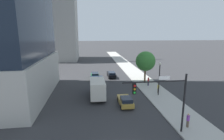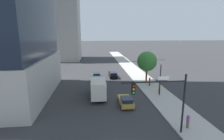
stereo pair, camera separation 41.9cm
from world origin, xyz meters
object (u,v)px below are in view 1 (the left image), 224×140
(traffic_light_pole, at_px, (163,94))
(car_gold, at_px, (125,101))
(car_green, at_px, (95,76))
(street_lamp, at_px, (159,74))
(street_tree, at_px, (145,61))
(car_black, at_px, (111,74))
(box_truck, at_px, (97,87))
(pedestrian_red_shirt, at_px, (148,81))
(pedestrian_yellow_shirt, at_px, (158,88))
(pedestrian_purple_shirt, at_px, (188,120))
(construction_building, at_px, (58,21))

(traffic_light_pole, bearing_deg, car_gold, 106.01)
(car_green, bearing_deg, car_gold, -76.16)
(street_lamp, xyz_separation_m, street_tree, (0.30, 8.40, 0.69))
(car_black, height_order, box_truck, box_truck)
(street_lamp, height_order, car_gold, street_lamp)
(car_gold, height_order, pedestrian_red_shirt, pedestrian_red_shirt)
(street_tree, height_order, car_green, street_tree)
(car_green, distance_m, pedestrian_red_shirt, 12.41)
(pedestrian_red_shirt, distance_m, pedestrian_yellow_shirt, 4.33)
(car_green, xyz_separation_m, pedestrian_yellow_shirt, (10.54, -11.38, 0.27))
(car_gold, bearing_deg, pedestrian_purple_shirt, -51.01)
(car_green, distance_m, car_gold, 16.14)
(construction_building, xyz_separation_m, box_truck, (12.40, -41.52, -12.72))
(box_truck, height_order, pedestrian_red_shirt, box_truck)
(pedestrian_purple_shirt, xyz_separation_m, pedestrian_yellow_shirt, (1.06, 11.23, 0.01))
(pedestrian_yellow_shirt, bearing_deg, construction_building, 119.10)
(construction_building, bearing_deg, pedestrian_yellow_shirt, -60.90)
(pedestrian_red_shirt, bearing_deg, car_black, 129.30)
(construction_building, height_order, street_lamp, construction_building)
(pedestrian_red_shirt, height_order, pedestrian_yellow_shirt, pedestrian_red_shirt)
(construction_building, distance_m, pedestrian_yellow_shirt, 49.05)
(construction_building, relative_size, pedestrian_purple_shirt, 20.76)
(traffic_light_pole, distance_m, box_truck, 13.43)
(street_lamp, relative_size, pedestrian_purple_shirt, 3.45)
(street_lamp, bearing_deg, traffic_light_pole, -110.48)
(car_green, bearing_deg, box_truck, -90.00)
(pedestrian_red_shirt, bearing_deg, pedestrian_purple_shirt, -92.67)
(street_lamp, xyz_separation_m, pedestrian_purple_shirt, (-0.70, -10.24, -2.83))
(traffic_light_pole, height_order, pedestrian_red_shirt, traffic_light_pole)
(traffic_light_pole, distance_m, pedestrian_purple_shirt, 4.94)
(car_gold, bearing_deg, street_tree, 60.50)
(street_lamp, height_order, car_green, street_lamp)
(street_lamp, distance_m, car_gold, 7.76)
(street_tree, xyz_separation_m, pedestrian_red_shirt, (-0.28, -3.09, -3.48))
(car_green, bearing_deg, pedestrian_yellow_shirt, -47.20)
(traffic_light_pole, relative_size, pedestrian_red_shirt, 3.96)
(car_green, height_order, pedestrian_yellow_shirt, pedestrian_yellow_shirt)
(traffic_light_pole, xyz_separation_m, car_green, (-6.07, 23.36, -3.75))
(construction_building, height_order, car_green, construction_building)
(car_black, relative_size, pedestrian_yellow_shirt, 2.83)
(construction_building, height_order, car_black, construction_building)
(car_black, bearing_deg, car_gold, -90.00)
(street_lamp, bearing_deg, pedestrian_red_shirt, 89.70)
(car_gold, height_order, box_truck, box_truck)
(traffic_light_pole, relative_size, street_tree, 1.03)
(box_truck, distance_m, pedestrian_purple_shirt, 14.47)
(traffic_light_pole, distance_m, street_tree, 19.89)
(pedestrian_yellow_shirt, bearing_deg, traffic_light_pole, -110.45)
(traffic_light_pole, relative_size, pedestrian_yellow_shirt, 4.09)
(construction_building, bearing_deg, street_tree, -55.91)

